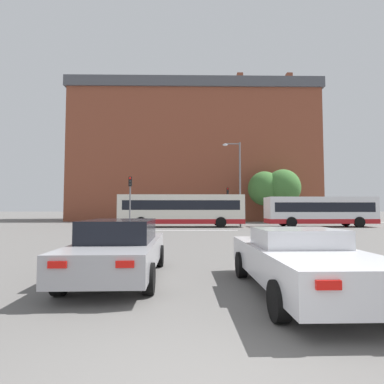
{
  "coord_description": "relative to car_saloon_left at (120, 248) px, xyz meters",
  "views": [
    {
      "loc": [
        -0.08,
        -2.57,
        1.74
      ],
      "look_at": [
        0.35,
        26.5,
        3.39
      ],
      "focal_mm": 28.0,
      "sensor_mm": 36.0,
      "label": 1
    }
  ],
  "objects": [
    {
      "name": "stop_line_strip",
      "position": [
        1.79,
        16.69,
        -0.75
      ],
      "size": [
        7.95,
        0.3,
        0.01
      ],
      "primitive_type": "cube",
      "color": "silver",
      "rests_on": "ground_plane"
    },
    {
      "name": "far_pavement",
      "position": [
        1.79,
        30.63,
        -0.74
      ],
      "size": [
        68.83,
        2.5,
        0.01
      ],
      "primitive_type": "cube",
      "color": "gray",
      "rests_on": "ground_plane"
    },
    {
      "name": "brick_civic_building",
      "position": [
        2.75,
        40.91,
        9.57
      ],
      "size": [
        36.88,
        15.12,
        22.87
      ],
      "color": "brown",
      "rests_on": "ground_plane"
    },
    {
      "name": "car_saloon_left",
      "position": [
        0.0,
        0.0,
        0.0
      ],
      "size": [
        2.08,
        4.89,
        1.46
      ],
      "rotation": [
        0.0,
        0.0,
        0.02
      ],
      "color": "#9E9EA3",
      "rests_on": "ground_plane"
    },
    {
      "name": "car_roadster_right",
      "position": [
        4.03,
        -1.45,
        -0.07
      ],
      "size": [
        2.12,
        4.92,
        1.33
      ],
      "rotation": [
        0.0,
        0.0,
        0.01
      ],
      "color": "silver",
      "rests_on": "ground_plane"
    },
    {
      "name": "bus_crossing_lead",
      "position": [
        1.12,
        21.5,
        0.92
      ],
      "size": [
        11.98,
        2.77,
        3.1
      ],
      "rotation": [
        0.0,
        0.0,
        -1.57
      ],
      "color": "silver",
      "rests_on": "ground_plane"
    },
    {
      "name": "bus_crossing_trailing",
      "position": [
        14.65,
        21.5,
        0.8
      ],
      "size": [
        10.37,
        2.7,
        2.9
      ],
      "rotation": [
        0.0,
        0.0,
        -1.57
      ],
      "color": "silver",
      "rests_on": "ground_plane"
    },
    {
      "name": "traffic_light_near_left",
      "position": [
        -3.07,
        17.21,
        2.21
      ],
      "size": [
        0.26,
        0.31,
        4.43
      ],
      "color": "slate",
      "rests_on": "ground_plane"
    },
    {
      "name": "traffic_light_far_right",
      "position": [
        6.73,
        29.62,
        2.2
      ],
      "size": [
        0.26,
        0.31,
        4.41
      ],
      "color": "slate",
      "rests_on": "ground_plane"
    },
    {
      "name": "street_lamp_junction",
      "position": [
        6.63,
        21.6,
        4.22
      ],
      "size": [
        1.78,
        0.36,
        8.34
      ],
      "color": "slate",
      "rests_on": "ground_plane"
    },
    {
      "name": "pedestrian_waiting",
      "position": [
        -2.82,
        31.18,
        0.32
      ],
      "size": [
        0.43,
        0.27,
        1.81
      ],
      "rotation": [
        0.0,
        0.0,
        3.28
      ],
      "color": "#333851",
      "rests_on": "ground_plane"
    },
    {
      "name": "pedestrian_walking_east",
      "position": [
        8.31,
        29.9,
        0.24
      ],
      "size": [
        0.35,
        0.45,
        1.7
      ],
      "rotation": [
        0.0,
        0.0,
        5.07
      ],
      "color": "#333851",
      "rests_on": "ground_plane"
    },
    {
      "name": "tree_by_building",
      "position": [
        11.69,
        30.92,
        3.64
      ],
      "size": [
        4.23,
        4.23,
        6.62
      ],
      "color": "#4C3823",
      "rests_on": "ground_plane"
    },
    {
      "name": "tree_kerbside",
      "position": [
        13.93,
        30.39,
        3.72
      ],
      "size": [
        4.46,
        4.46,
        6.83
      ],
      "color": "#4C3823",
      "rests_on": "ground_plane"
    }
  ]
}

